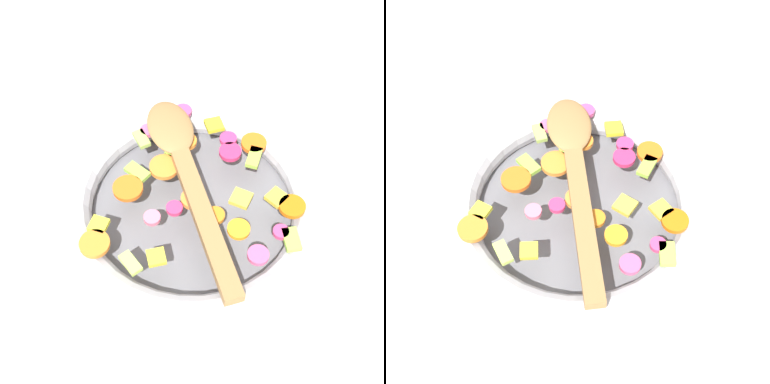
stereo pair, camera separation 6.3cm
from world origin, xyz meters
The scene contains 4 objects.
ground_plane centered at (0.00, 0.00, 0.00)m, with size 4.00×4.00×0.00m, color silver.
skillet centered at (0.00, 0.00, 0.02)m, with size 0.34×0.34×0.05m.
chopped_vegetables centered at (-0.01, 0.01, 0.05)m, with size 0.25×0.26×0.01m.
wooden_spoon centered at (-0.03, -0.01, 0.06)m, with size 0.29×0.10×0.01m.
Camera 1 is at (0.36, -0.03, 0.56)m, focal length 50.00 mm.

